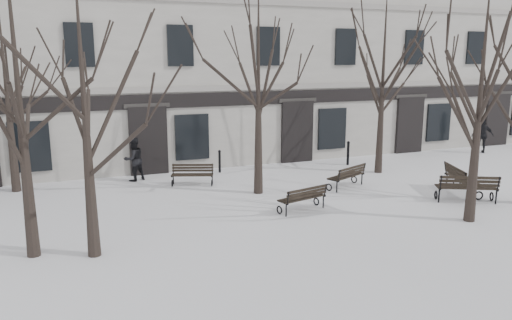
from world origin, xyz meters
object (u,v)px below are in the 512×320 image
tree_2 (483,70)px  bench_4 (347,176)px  bench_1 (303,198)px  tree_1 (82,74)px  bench_3 (192,174)px  tree_0 (15,57)px  bench_2 (467,187)px  bench_5 (461,178)px

tree_2 → bench_4: 6.42m
bench_1 → tree_1: bearing=-2.9°
bench_3 → tree_0: bearing=-115.3°
tree_0 → bench_1: (8.04, 0.83, -4.49)m
bench_2 → bench_5: bench_2 is taller
tree_1 → tree_2: 11.02m
tree_0 → tree_2: (12.37, -1.91, -0.39)m
bench_5 → bench_3: bearing=82.7°
tree_2 → bench_4: bearing=106.6°
bench_1 → bench_5: (6.44, -0.11, 0.08)m
tree_0 → bench_2: (13.76, -0.33, -4.41)m
tree_0 → bench_2: bearing=-1.4°
tree_0 → bench_3: tree_0 is taller
tree_2 → bench_1: bearing=147.7°
tree_1 → bench_3: (4.10, 6.01, -4.11)m
bench_3 → bench_2: bearing=-15.2°
tree_1 → bench_2: tree_1 is taller
bench_1 → bench_5: 6.44m
bench_1 → bench_3: 5.28m
tree_0 → bench_5: size_ratio=3.79×
bench_1 → bench_5: bearing=164.4°
tree_1 → tree_0: bearing=159.2°
tree_2 → bench_4: (-1.42, 4.76, -4.08)m
bench_2 → bench_4: (-2.81, 3.18, -0.06)m
tree_0 → tree_2: size_ratio=1.08×
bench_4 → bench_5: 4.12m
tree_2 → bench_4: tree_2 is taller
bench_3 → bench_5: (8.95, -4.75, 0.10)m
bench_3 → bench_5: size_ratio=0.81×
tree_1 → bench_2: (12.32, 0.21, -4.01)m
tree_1 → tree_2: size_ratio=1.00×
tree_1 → bench_5: size_ratio=3.48×
bench_4 → bench_5: bearing=124.8°
bench_1 → bench_4: (2.91, 2.02, 0.02)m
bench_5 → bench_2: bearing=166.1°
tree_2 → bench_2: bearing=48.6°
bench_5 → bench_1: bearing=109.7°
tree_0 → bench_4: size_ratio=4.26×
bench_1 → bench_2: size_ratio=0.86×
bench_3 → bench_5: bench_5 is taller
tree_2 → bench_1: (-4.33, 2.73, -4.10)m
tree_1 → bench_1: bearing=11.7°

